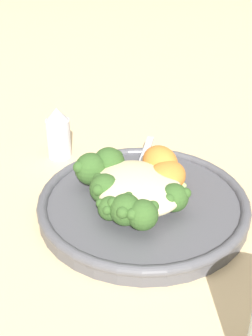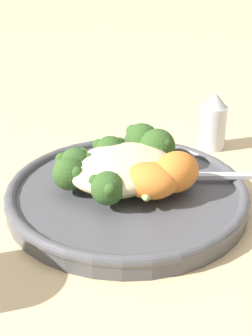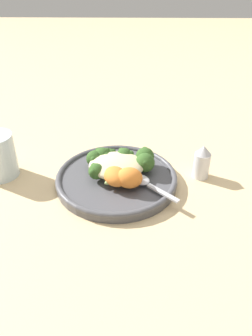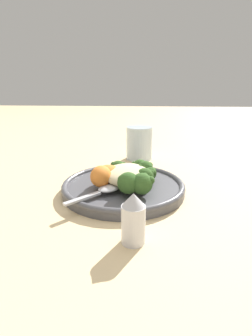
{
  "view_description": "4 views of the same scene",
  "coord_description": "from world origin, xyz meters",
  "px_view_note": "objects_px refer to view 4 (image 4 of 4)",
  "views": [
    {
      "loc": [
        0.37,
        -0.23,
        0.33
      ],
      "look_at": [
        -0.01,
        -0.0,
        0.06
      ],
      "focal_mm": 50.0,
      "sensor_mm": 36.0,
      "label": 1
    },
    {
      "loc": [
        0.28,
        0.31,
        0.25
      ],
      "look_at": [
        -0.01,
        0.01,
        0.04
      ],
      "focal_mm": 50.0,
      "sensor_mm": 36.0,
      "label": 2
    },
    {
      "loc": [
        -0.03,
        0.55,
        0.39
      ],
      "look_at": [
        -0.02,
        0.01,
        0.04
      ],
      "focal_mm": 35.0,
      "sensor_mm": 36.0,
      "label": 3
    },
    {
      "loc": [
        -0.49,
        -0.03,
        0.21
      ],
      "look_at": [
        -0.02,
        0.01,
        0.06
      ],
      "focal_mm": 28.0,
      "sensor_mm": 36.0,
      "label": 4
    }
  ],
  "objects_px": {
    "broccoli_stalk_3": "(138,175)",
    "broccoli_stalk_5": "(134,170)",
    "broccoli_stalk_1": "(138,183)",
    "plate": "(123,187)",
    "broccoli_stalk_0": "(125,182)",
    "sweet_potato_chunk_1": "(107,174)",
    "water_glass": "(139,143)",
    "quinoa_mound": "(127,174)",
    "salt_shaker": "(133,219)",
    "sweet_potato_chunk_0": "(101,176)",
    "broccoli_stalk_4": "(135,172)",
    "broccoli_stalk_2": "(139,177)",
    "spoon": "(105,190)",
    "broccoli_stalk_6": "(117,170)"
  },
  "relations": [
    {
      "from": "broccoli_stalk_3",
      "to": "broccoli_stalk_5",
      "type": "xyz_separation_m",
      "value": [
        0.03,
        0.01,
        0.0
      ]
    },
    {
      "from": "broccoli_stalk_1",
      "to": "broccoli_stalk_5",
      "type": "xyz_separation_m",
      "value": [
        0.09,
        0.01,
        -0.0
      ]
    },
    {
      "from": "plate",
      "to": "broccoli_stalk_0",
      "type": "distance_m",
      "value": 0.05
    },
    {
      "from": "sweet_potato_chunk_1",
      "to": "water_glass",
      "type": "relative_size",
      "value": 0.58
    },
    {
      "from": "quinoa_mound",
      "to": "plate",
      "type": "bearing_deg",
      "value": 97.7
    },
    {
      "from": "water_glass",
      "to": "salt_shaker",
      "type": "height_order",
      "value": "water_glass"
    },
    {
      "from": "sweet_potato_chunk_0",
      "to": "water_glass",
      "type": "height_order",
      "value": "water_glass"
    },
    {
      "from": "sweet_potato_chunk_0",
      "to": "broccoli_stalk_5",
      "type": "bearing_deg",
      "value": -44.42
    },
    {
      "from": "broccoli_stalk_0",
      "to": "broccoli_stalk_5",
      "type": "relative_size",
      "value": 1.03
    },
    {
      "from": "broccoli_stalk_4",
      "to": "broccoli_stalk_5",
      "type": "relative_size",
      "value": 1.17
    },
    {
      "from": "broccoli_stalk_2",
      "to": "broccoli_stalk_5",
      "type": "bearing_deg",
      "value": 110.04
    },
    {
      "from": "quinoa_mound",
      "to": "spoon",
      "type": "height_order",
      "value": "quinoa_mound"
    },
    {
      "from": "broccoli_stalk_2",
      "to": "broccoli_stalk_3",
      "type": "bearing_deg",
      "value": 106.57
    },
    {
      "from": "broccoli_stalk_0",
      "to": "broccoli_stalk_6",
      "type": "bearing_deg",
      "value": 157.56
    },
    {
      "from": "sweet_potato_chunk_0",
      "to": "broccoli_stalk_2",
      "type": "bearing_deg",
      "value": -80.15
    },
    {
      "from": "quinoa_mound",
      "to": "sweet_potato_chunk_1",
      "type": "relative_size",
      "value": 2.07
    },
    {
      "from": "broccoli_stalk_6",
      "to": "sweet_potato_chunk_1",
      "type": "xyz_separation_m",
      "value": [
        -0.03,
        0.02,
        0.0
      ]
    },
    {
      "from": "plate",
      "to": "broccoli_stalk_0",
      "type": "height_order",
      "value": "broccoli_stalk_0"
    },
    {
      "from": "broccoli_stalk_1",
      "to": "broccoli_stalk_6",
      "type": "distance_m",
      "value": 0.09
    },
    {
      "from": "spoon",
      "to": "sweet_potato_chunk_0",
      "type": "bearing_deg",
      "value": -114.12
    },
    {
      "from": "broccoli_stalk_0",
      "to": "salt_shaker",
      "type": "bearing_deg",
      "value": -30.15
    },
    {
      "from": "broccoli_stalk_5",
      "to": "water_glass",
      "type": "height_order",
      "value": "water_glass"
    },
    {
      "from": "plate",
      "to": "broccoli_stalk_1",
      "type": "bearing_deg",
      "value": -148.88
    },
    {
      "from": "broccoli_stalk_3",
      "to": "broccoli_stalk_5",
      "type": "bearing_deg",
      "value": 89.42
    },
    {
      "from": "broccoli_stalk_1",
      "to": "broccoli_stalk_6",
      "type": "xyz_separation_m",
      "value": [
        0.08,
        0.05,
        -0.0
      ]
    },
    {
      "from": "broccoli_stalk_1",
      "to": "salt_shaker",
      "type": "relative_size",
      "value": 1.28
    },
    {
      "from": "quinoa_mound",
      "to": "water_glass",
      "type": "distance_m",
      "value": 0.25
    },
    {
      "from": "broccoli_stalk_2",
      "to": "sweet_potato_chunk_0",
      "type": "bearing_deg",
      "value": -163.13
    },
    {
      "from": "broccoli_stalk_5",
      "to": "broccoli_stalk_6",
      "type": "xyz_separation_m",
      "value": [
        -0.01,
        0.04,
        0.0
      ]
    },
    {
      "from": "broccoli_stalk_0",
      "to": "broccoli_stalk_1",
      "type": "xyz_separation_m",
      "value": [
        -0.01,
        -0.02,
        0.0
      ]
    },
    {
      "from": "broccoli_stalk_6",
      "to": "water_glass",
      "type": "height_order",
      "value": "water_glass"
    },
    {
      "from": "plate",
      "to": "broccoli_stalk_6",
      "type": "xyz_separation_m",
      "value": [
        0.03,
        0.02,
        0.02
      ]
    },
    {
      "from": "broccoli_stalk_0",
      "to": "broccoli_stalk_2",
      "type": "height_order",
      "value": "broccoli_stalk_0"
    },
    {
      "from": "quinoa_mound",
      "to": "salt_shaker",
      "type": "relative_size",
      "value": 1.52
    },
    {
      "from": "broccoli_stalk_4",
      "to": "water_glass",
      "type": "bearing_deg",
      "value": 59.59
    },
    {
      "from": "broccoli_stalk_2",
      "to": "spoon",
      "type": "bearing_deg",
      "value": -140.19
    },
    {
      "from": "broccoli_stalk_2",
      "to": "broccoli_stalk_0",
      "type": "bearing_deg",
      "value": -124.56
    },
    {
      "from": "spoon",
      "to": "plate",
      "type": "bearing_deg",
      "value": -166.73
    },
    {
      "from": "plate",
      "to": "spoon",
      "type": "xyz_separation_m",
      "value": [
        -0.05,
        0.03,
        0.01
      ]
    },
    {
      "from": "broccoli_stalk_1",
      "to": "sweet_potato_chunk_1",
      "type": "distance_m",
      "value": 0.08
    },
    {
      "from": "broccoli_stalk_5",
      "to": "salt_shaker",
      "type": "xyz_separation_m",
      "value": [
        -0.21,
        -0.01,
        0.0
      ]
    },
    {
      "from": "quinoa_mound",
      "to": "broccoli_stalk_3",
      "type": "xyz_separation_m",
      "value": [
        0.01,
        -0.02,
        -0.0
      ]
    },
    {
      "from": "sweet_potato_chunk_0",
      "to": "salt_shaker",
      "type": "xyz_separation_m",
      "value": [
        -0.15,
        -0.07,
        -0.01
      ]
    },
    {
      "from": "quinoa_mound",
      "to": "broccoli_stalk_2",
      "type": "xyz_separation_m",
      "value": [
        -0.01,
        -0.02,
        -0.0
      ]
    },
    {
      "from": "broccoli_stalk_6",
      "to": "spoon",
      "type": "distance_m",
      "value": 0.08
    },
    {
      "from": "plate",
      "to": "broccoli_stalk_1",
      "type": "xyz_separation_m",
      "value": [
        -0.05,
        -0.03,
        0.03
      ]
    },
    {
      "from": "broccoli_stalk_3",
      "to": "water_glass",
      "type": "distance_m",
      "value": 0.24
    },
    {
      "from": "salt_shaker",
      "to": "broccoli_stalk_0",
      "type": "bearing_deg",
      "value": 9.4
    },
    {
      "from": "broccoli_stalk_0",
      "to": "spoon",
      "type": "xyz_separation_m",
      "value": [
        -0.01,
        0.03,
        -0.01
      ]
    },
    {
      "from": "water_glass",
      "to": "broccoli_stalk_6",
      "type": "bearing_deg",
      "value": 168.87
    }
  ]
}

